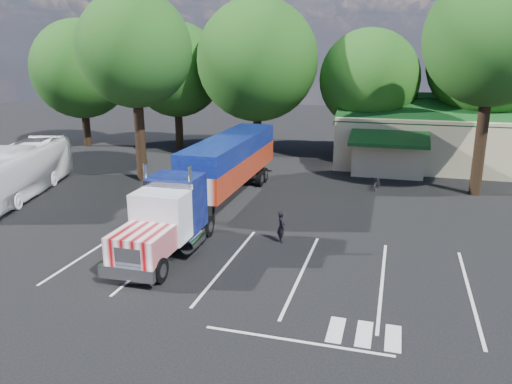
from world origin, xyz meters
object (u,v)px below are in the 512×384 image
(bicycle, at_px, (377,183))
(silver_sedan, at_px, (443,163))
(semi_truck, at_px, (217,171))
(tour_bus, at_px, (18,171))
(woman, at_px, (281,227))

(bicycle, xyz_separation_m, silver_sedan, (4.41, 6.00, 0.32))
(bicycle, distance_m, silver_sedan, 7.45)
(semi_truck, xyz_separation_m, tour_bus, (-12.96, -0.66, -0.67))
(semi_truck, distance_m, woman, 6.29)
(woman, bearing_deg, tour_bus, 52.75)
(bicycle, bearing_deg, silver_sedan, 61.98)
(bicycle, relative_size, silver_sedan, 0.37)
(woman, bearing_deg, silver_sedan, -52.76)
(semi_truck, relative_size, bicycle, 11.27)
(semi_truck, relative_size, woman, 12.39)
(bicycle, xyz_separation_m, tour_bus, (-21.50, -7.58, 1.13))
(tour_bus, bearing_deg, woman, -26.45)
(woman, distance_m, silver_sedan, 18.84)
(semi_truck, bearing_deg, bicycle, 38.47)
(semi_truck, xyz_separation_m, silver_sedan, (12.95, 12.92, -1.49))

